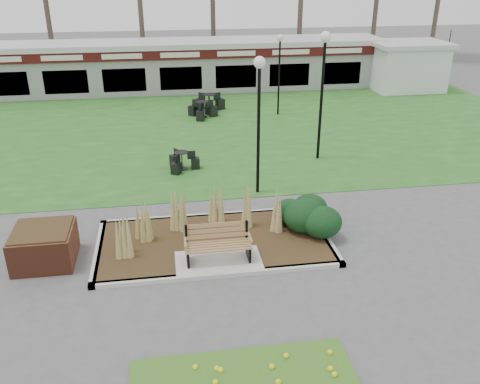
{
  "coord_description": "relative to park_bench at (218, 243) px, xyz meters",
  "views": [
    {
      "loc": [
        -1.17,
        -10.93,
        7.11
      ],
      "look_at": [
        0.85,
        2.0,
        1.17
      ],
      "focal_mm": 38.0,
      "sensor_mm": 36.0,
      "label": 1
    }
  ],
  "objects": [
    {
      "name": "ground",
      "position": [
        0.0,
        -0.25,
        -0.59
      ],
      "size": [
        100.0,
        100.0,
        0.0
      ],
      "primitive_type": "plane",
      "color": "#515154",
      "rests_on": "ground"
    },
    {
      "name": "lawn",
      "position": [
        0.0,
        11.75,
        -0.58
      ],
      "size": [
        34.0,
        16.0,
        0.02
      ],
      "primitive_type": "cube",
      "color": "#215B1D",
      "rests_on": "ground"
    },
    {
      "name": "planting_bed",
      "position": [
        1.27,
        1.1,
        -0.22
      ],
      "size": [
        6.75,
        3.4,
        1.27
      ],
      "color": "#382716",
      "rests_on": "ground"
    },
    {
      "name": "park_bench",
      "position": [
        0.0,
        0.0,
        0.0
      ],
      "size": [
        1.7,
        0.66,
        0.93
      ],
      "color": "olive",
      "rests_on": "ground"
    },
    {
      "name": "brick_planter",
      "position": [
        -4.4,
        0.75,
        -0.11
      ],
      "size": [
        1.5,
        1.5,
        0.95
      ],
      "color": "brown",
      "rests_on": "ground"
    },
    {
      "name": "food_pavilion",
      "position": [
        0.0,
        19.71,
        0.89
      ],
      "size": [
        24.6,
        3.4,
        2.9
      ],
      "color": "#949496",
      "rests_on": "ground"
    },
    {
      "name": "service_hut",
      "position": [
        13.5,
        17.75,
        0.86
      ],
      "size": [
        4.4,
        3.4,
        2.83
      ],
      "color": "white",
      "rests_on": "ground"
    },
    {
      "name": "lamp_post_near_right",
      "position": [
        1.83,
        4.17,
        2.71
      ],
      "size": [
        0.37,
        0.37,
        4.52
      ],
      "color": "black",
      "rests_on": "ground"
    },
    {
      "name": "lamp_post_mid_right",
      "position": [
        4.64,
        13.44,
        2.29
      ],
      "size": [
        0.33,
        0.33,
        3.95
      ],
      "color": "black",
      "rests_on": "ground"
    },
    {
      "name": "lamp_post_far_right",
      "position": [
        4.78,
        7.0,
        2.95
      ],
      "size": [
        0.4,
        0.4,
        4.86
      ],
      "color": "black",
      "rests_on": "ground"
    },
    {
      "name": "bistro_set_a",
      "position": [
        1.26,
        14.7,
        -0.28
      ],
      "size": [
        1.61,
        1.51,
        0.87
      ],
      "color": "black",
      "rests_on": "ground"
    },
    {
      "name": "bistro_set_b",
      "position": [
        0.78,
        13.48,
        -0.3
      ],
      "size": [
        1.48,
        1.46,
        0.81
      ],
      "color": "black",
      "rests_on": "ground"
    },
    {
      "name": "bistro_set_c",
      "position": [
        -0.58,
        6.64,
        -0.34
      ],
      "size": [
        1.11,
        1.28,
        0.68
      ],
      "color": "black",
      "rests_on": "ground"
    },
    {
      "name": "patio_umbrella",
      "position": [
        16.0,
        17.75,
        0.91
      ],
      "size": [
        2.27,
        2.3,
        2.35
      ],
      "color": "black",
      "rests_on": "ground"
    }
  ]
}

